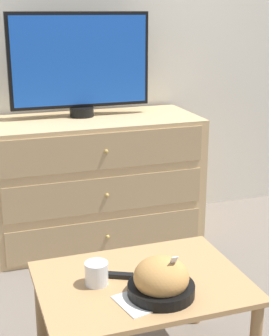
{
  "coord_description": "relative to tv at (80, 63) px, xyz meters",
  "views": [
    {
      "loc": [
        -0.75,
        -3.19,
        1.38
      ],
      "look_at": [
        -0.11,
        -1.31,
        0.76
      ],
      "focal_mm": 55.0,
      "sensor_mm": 36.0,
      "label": 1
    }
  ],
  "objects": [
    {
      "name": "coffee_table",
      "position": [
        -0.1,
        -1.36,
        -0.73
      ],
      "size": [
        0.77,
        0.57,
        0.41
      ],
      "color": "tan",
      "rests_on": "ground_plane"
    },
    {
      "name": "takeout_bowl",
      "position": [
        -0.07,
        -1.48,
        -0.61
      ],
      "size": [
        0.24,
        0.24,
        0.17
      ],
      "color": "black",
      "rests_on": "coffee_table"
    },
    {
      "name": "wall_back",
      "position": [
        0.08,
        0.25,
        0.22
      ],
      "size": [
        12.0,
        0.05,
        2.6
      ],
      "color": "silver",
      "rests_on": "ground_plane"
    },
    {
      "name": "ground_plane",
      "position": [
        0.08,
        0.22,
        -1.08
      ],
      "size": [
        12.0,
        12.0,
        0.0
      ],
      "primitive_type": "plane",
      "color": "#70665B"
    },
    {
      "name": "tv",
      "position": [
        0.0,
        0.0,
        0.0
      ],
      "size": [
        0.83,
        0.14,
        0.6
      ],
      "color": "black",
      "rests_on": "dresser"
    },
    {
      "name": "napkin",
      "position": [
        -0.15,
        -1.5,
        -0.67
      ],
      "size": [
        0.19,
        0.19,
        0.0
      ],
      "color": "white",
      "rests_on": "coffee_table"
    },
    {
      "name": "drink_cup",
      "position": [
        -0.26,
        -1.33,
        -0.63
      ],
      "size": [
        0.09,
        0.09,
        0.09
      ],
      "color": "white",
      "rests_on": "coffee_table"
    },
    {
      "name": "dresser",
      "position": [
        0.05,
        -0.08,
        -0.7
      ],
      "size": [
        1.25,
        0.57,
        0.76
      ],
      "color": "tan",
      "rests_on": "ground_plane"
    },
    {
      "name": "remote_control",
      "position": [
        -0.2,
        -1.3,
        -0.66
      ],
      "size": [
        0.16,
        0.1,
        0.02
      ],
      "color": "black",
      "rests_on": "coffee_table"
    }
  ]
}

